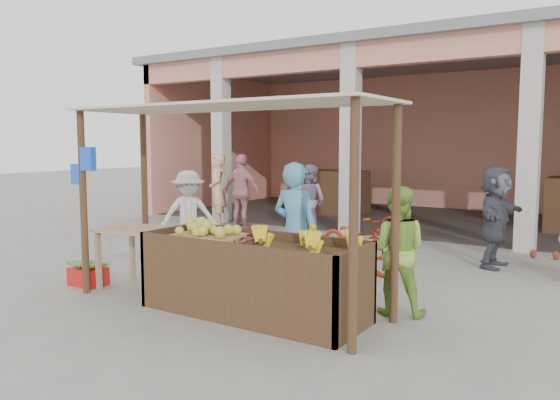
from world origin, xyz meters
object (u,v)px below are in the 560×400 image
Objects in this scene: fruit_stall at (253,280)px; motorcycle at (358,241)px; side_table at (139,238)px; vendor_blue at (295,227)px; red_crate at (88,276)px; vendor_green at (396,247)px.

motorcycle is (0.07, 2.66, 0.06)m from fruit_stall.
fruit_stall is 1.90m from side_table.
motorcycle is at bearing -86.54° from vendor_blue.
vendor_blue reaches higher than side_table.
vendor_blue is at bearing 20.57° from red_crate.
red_crate is at bearing 160.30° from motorcycle.
vendor_blue is 1.18× the size of vendor_green.
side_table is 2.36× the size of red_crate.
vendor_blue is at bearing 84.61° from fruit_stall.
fruit_stall is at bearing -10.41° from side_table.
vendor_green is 0.89× the size of motorcycle.
fruit_stall is 1.68× the size of vendor_green.
red_crate is 3.96m from motorcycle.
vendor_green is (1.35, 0.90, 0.37)m from fruit_stall.
vendor_green is 2.20m from motorcycle.
vendor_blue is at bearing 12.19° from side_table.
vendor_green is at bearing -172.40° from vendor_blue.
fruit_stall is 1.42× the size of vendor_blue.
red_crate is at bearing -0.91° from vendor_green.
red_crate is 4.20m from vendor_green.
fruit_stall is at bearing 17.66° from vendor_green.
side_table reaches higher than fruit_stall.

